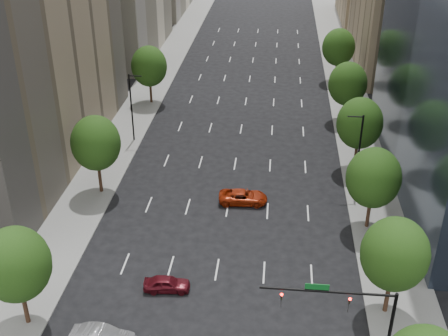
% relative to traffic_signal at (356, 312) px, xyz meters
% --- Properties ---
extents(sidewalk_left, '(6.00, 200.00, 0.15)m').
position_rel_traffic_signal_xyz_m(sidewalk_left, '(-26.03, 30.00, -5.10)').
color(sidewalk_left, slate).
rests_on(sidewalk_left, ground).
extents(sidewalk_right, '(6.00, 200.00, 0.15)m').
position_rel_traffic_signal_xyz_m(sidewalk_right, '(4.97, 30.00, -5.10)').
color(sidewalk_right, slate).
rests_on(sidewalk_right, ground).
extents(tree_right_1, '(5.20, 5.20, 8.75)m').
position_rel_traffic_signal_xyz_m(tree_right_1, '(3.47, 6.00, 0.58)').
color(tree_right_1, '#382316').
rests_on(tree_right_1, ground).
extents(tree_right_2, '(5.20, 5.20, 8.61)m').
position_rel_traffic_signal_xyz_m(tree_right_2, '(3.47, 18.00, 0.43)').
color(tree_right_2, '#382316').
rests_on(tree_right_2, ground).
extents(tree_right_3, '(5.20, 5.20, 8.89)m').
position_rel_traffic_signal_xyz_m(tree_right_3, '(3.47, 30.00, 0.72)').
color(tree_right_3, '#382316').
rests_on(tree_right_3, ground).
extents(tree_right_4, '(5.20, 5.20, 8.46)m').
position_rel_traffic_signal_xyz_m(tree_right_4, '(3.47, 44.00, 0.29)').
color(tree_right_4, '#382316').
rests_on(tree_right_4, ground).
extents(tree_right_5, '(5.20, 5.20, 8.75)m').
position_rel_traffic_signal_xyz_m(tree_right_5, '(3.47, 60.00, 0.58)').
color(tree_right_5, '#382316').
rests_on(tree_right_5, ground).
extents(tree_left_0, '(5.20, 5.20, 8.75)m').
position_rel_traffic_signal_xyz_m(tree_left_0, '(-24.53, 2.00, 0.58)').
color(tree_left_0, '#382316').
rests_on(tree_left_0, ground).
extents(tree_left_1, '(5.20, 5.20, 8.97)m').
position_rel_traffic_signal_xyz_m(tree_left_1, '(-24.53, 22.00, 0.79)').
color(tree_left_1, '#382316').
rests_on(tree_left_1, ground).
extents(tree_left_2, '(5.20, 5.20, 8.68)m').
position_rel_traffic_signal_xyz_m(tree_left_2, '(-24.53, 48.00, 0.50)').
color(tree_left_2, '#382316').
rests_on(tree_left_2, ground).
extents(streetlight_rn, '(1.70, 0.20, 9.00)m').
position_rel_traffic_signal_xyz_m(streetlight_rn, '(2.91, 25.00, -0.33)').
color(streetlight_rn, black).
rests_on(streetlight_rn, ground).
extents(streetlight_ln, '(1.70, 0.20, 9.00)m').
position_rel_traffic_signal_xyz_m(streetlight_ln, '(-23.96, 35.00, -0.33)').
color(streetlight_ln, black).
rests_on(streetlight_ln, ground).
extents(traffic_signal, '(9.12, 0.40, 7.38)m').
position_rel_traffic_signal_xyz_m(traffic_signal, '(0.00, 0.00, 0.00)').
color(traffic_signal, black).
rests_on(traffic_signal, ground).
extents(car_maroon, '(4.02, 1.89, 1.33)m').
position_rel_traffic_signal_xyz_m(car_maroon, '(-14.43, 6.90, -4.51)').
color(car_maroon, '#520D16').
rests_on(car_maroon, ground).
extents(car_red_far, '(5.22, 2.59, 1.42)m').
position_rel_traffic_signal_xyz_m(car_red_far, '(-9.00, 21.37, -4.46)').
color(car_red_far, '#9C260B').
rests_on(car_red_far, ground).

